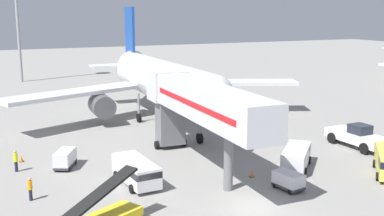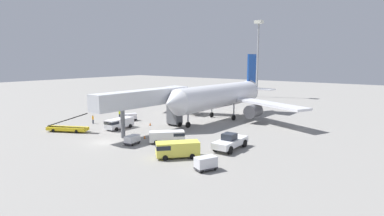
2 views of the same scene
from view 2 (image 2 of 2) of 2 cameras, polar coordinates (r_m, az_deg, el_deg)
ground_plane at (r=50.92m, az=-15.43°, el=-5.95°), size 300.00×300.00×0.00m
airplane_at_gate at (r=67.59m, az=5.31°, el=2.15°), size 38.08×33.82×13.83m
jet_bridge at (r=55.82m, az=-7.73°, el=1.50°), size 3.88×19.82×7.52m
pushback_tug at (r=45.55m, az=6.84°, el=-6.02°), size 2.86×6.69×2.35m
belt_loader_truck at (r=60.10m, az=-21.37°, el=-3.25°), size 7.33×4.96×3.39m
service_van_mid_left at (r=48.81m, az=-4.34°, el=-5.02°), size 5.07×5.11×1.81m
service_van_outer_right at (r=59.80m, az=-12.98°, el=-2.62°), size 2.52×5.66×1.88m
service_van_mid_right at (r=41.58m, az=-2.83°, el=-7.25°), size 5.25×5.55×2.07m
baggage_cart_outer_left at (r=48.71m, az=-10.65°, el=-5.54°), size 1.72×2.46×1.34m
baggage_cart_mid_center at (r=37.03m, az=2.48°, el=-9.78°), size 2.25×2.79×1.60m
baggage_cart_rear_left at (r=67.19m, az=-11.09°, el=-1.55°), size 2.41×3.06×1.51m
ground_crew_worker_foreground at (r=70.52m, az=-12.84°, el=-1.00°), size 0.44×0.44×1.86m
ground_crew_worker_midground at (r=66.06m, az=-17.30°, el=-1.89°), size 0.33×0.33×1.72m
safety_cone_alpha at (r=51.90m, az=-8.45°, el=-5.14°), size 0.36×0.36×0.55m
safety_cone_bravo at (r=61.89m, az=-7.49°, el=-2.85°), size 0.39×0.39×0.59m
safety_cone_charlie at (r=71.86m, az=-10.86°, el=-1.32°), size 0.38×0.38×0.58m
apron_light_mast at (r=110.09m, az=11.75°, el=11.11°), size 2.40×2.40×25.23m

